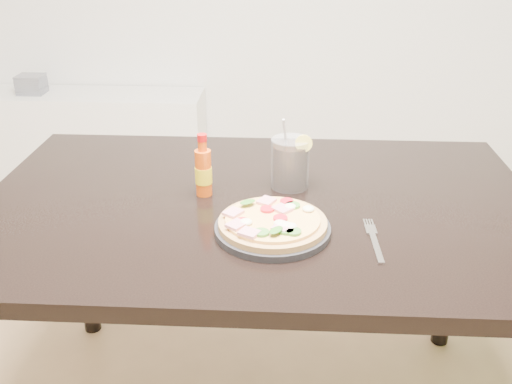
# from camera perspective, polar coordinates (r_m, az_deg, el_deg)

# --- Properties ---
(dining_table) EXTENTS (1.40, 0.90, 0.75)m
(dining_table) POSITION_cam_1_polar(r_m,az_deg,el_deg) (1.47, 0.26, -3.71)
(dining_table) COLOR black
(dining_table) RESTS_ON ground
(plate) EXTENTS (0.26, 0.26, 0.02)m
(plate) POSITION_cam_1_polar(r_m,az_deg,el_deg) (1.28, 1.66, -3.72)
(plate) COLOR black
(plate) RESTS_ON dining_table
(pizza) EXTENTS (0.24, 0.24, 0.03)m
(pizza) POSITION_cam_1_polar(r_m,az_deg,el_deg) (1.27, 1.69, -2.97)
(pizza) COLOR tan
(pizza) RESTS_ON plate
(hot_sauce_bottle) EXTENTS (0.05, 0.05, 0.16)m
(hot_sauce_bottle) POSITION_cam_1_polar(r_m,az_deg,el_deg) (1.44, -5.28, 2.09)
(hot_sauce_bottle) COLOR #D74D0C
(hot_sauce_bottle) RESTS_ON dining_table
(cola_cup) EXTENTS (0.10, 0.10, 0.19)m
(cola_cup) POSITION_cam_1_polar(r_m,az_deg,el_deg) (1.48, 3.43, 2.80)
(cola_cup) COLOR black
(cola_cup) RESTS_ON dining_table
(fork) EXTENTS (0.03, 0.19, 0.00)m
(fork) POSITION_cam_1_polar(r_m,az_deg,el_deg) (1.28, 11.67, -4.59)
(fork) COLOR silver
(fork) RESTS_ON dining_table
(media_console) EXTENTS (1.40, 0.34, 0.50)m
(media_console) POSITION_cam_1_polar(r_m,az_deg,el_deg) (3.49, -16.87, 5.49)
(media_console) COLOR white
(media_console) RESTS_ON ground
(cd_stack) EXTENTS (0.14, 0.12, 0.10)m
(cd_stack) POSITION_cam_1_polar(r_m,az_deg,el_deg) (3.48, -21.55, 9.99)
(cd_stack) COLOR slate
(cd_stack) RESTS_ON media_console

